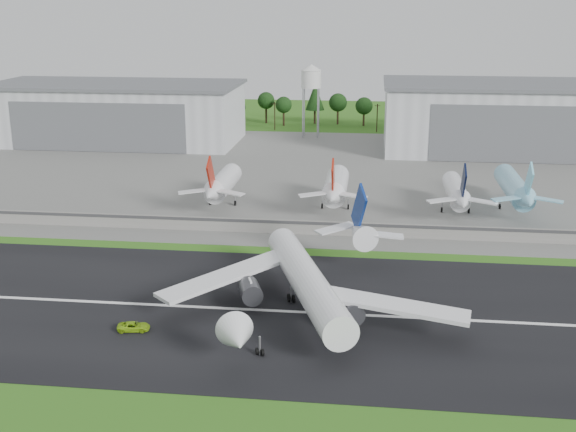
# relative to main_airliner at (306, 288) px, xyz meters

# --- Properties ---
(ground) EXTENTS (600.00, 600.00, 0.00)m
(ground) POSITION_rel_main_airliner_xyz_m (-9.86, -9.59, -4.89)
(ground) COLOR #356618
(ground) RESTS_ON ground
(runway) EXTENTS (320.00, 60.00, 0.10)m
(runway) POSITION_rel_main_airliner_xyz_m (-9.86, 0.41, -4.84)
(runway) COLOR black
(runway) RESTS_ON ground
(runway_centerline) EXTENTS (220.00, 1.00, 0.02)m
(runway_centerline) POSITION_rel_main_airliner_xyz_m (-9.86, 0.41, -4.78)
(runway_centerline) COLOR white
(runway_centerline) RESTS_ON runway
(apron) EXTENTS (320.00, 150.00, 0.10)m
(apron) POSITION_rel_main_airliner_xyz_m (-9.86, 110.41, -4.84)
(apron) COLOR slate
(apron) RESTS_ON ground
(blast_fence) EXTENTS (240.00, 0.61, 3.50)m
(blast_fence) POSITION_rel_main_airliner_xyz_m (-9.86, 45.40, -3.09)
(blast_fence) COLOR gray
(blast_fence) RESTS_ON ground
(hangar_west) EXTENTS (97.00, 44.00, 23.20)m
(hangar_west) POSITION_rel_main_airliner_xyz_m (-89.86, 155.33, 6.74)
(hangar_west) COLOR silver
(hangar_west) RESTS_ON ground
(hangar_east) EXTENTS (102.00, 47.00, 25.20)m
(hangar_east) POSITION_rel_main_airliner_xyz_m (65.14, 155.33, 7.73)
(hangar_east) COLOR silver
(hangar_east) RESTS_ON ground
(water_tower) EXTENTS (8.40, 8.40, 29.40)m
(water_tower) POSITION_rel_main_airliner_xyz_m (-14.86, 175.41, 19.66)
(water_tower) COLOR #99999E
(water_tower) RESTS_ON ground
(utility_poles) EXTENTS (230.00, 3.00, 12.00)m
(utility_poles) POSITION_rel_main_airliner_xyz_m (-9.86, 190.41, -4.89)
(utility_poles) COLOR black
(utility_poles) RESTS_ON ground
(treeline) EXTENTS (320.00, 16.00, 22.00)m
(treeline) POSITION_rel_main_airliner_xyz_m (-9.86, 205.41, -4.89)
(treeline) COLOR black
(treeline) RESTS_ON ground
(main_airliner) EXTENTS (54.25, 57.69, 18.17)m
(main_airliner) POSITION_rel_main_airliner_xyz_m (0.00, 0.00, 0.00)
(main_airliner) COLOR white
(main_airliner) RESTS_ON runway
(ground_vehicle) EXTENTS (5.77, 3.36, 1.51)m
(ground_vehicle) POSITION_rel_main_airliner_xyz_m (-28.18, -10.50, -4.04)
(ground_vehicle) COLOR #8BBF16
(ground_vehicle) RESTS_ON runway
(parked_jet_red_a) EXTENTS (7.36, 31.29, 16.66)m
(parked_jet_red_a) POSITION_rel_main_airliner_xyz_m (-29.43, 66.97, 1.26)
(parked_jet_red_a) COLOR white
(parked_jet_red_a) RESTS_ON ground
(parked_jet_red_b) EXTENTS (7.36, 31.29, 16.87)m
(parked_jet_red_b) POSITION_rel_main_airliner_xyz_m (1.35, 67.00, 1.46)
(parked_jet_red_b) COLOR white
(parked_jet_red_b) RESTS_ON ground
(parked_jet_navy) EXTENTS (7.36, 31.29, 16.38)m
(parked_jet_navy) POSITION_rel_main_airliner_xyz_m (32.96, 66.92, 1.00)
(parked_jet_navy) COLOR white
(parked_jet_navy) RESTS_ON ground
(parked_jet_skyblue) EXTENTS (7.36, 37.29, 16.75)m
(parked_jet_skyblue) POSITION_rel_main_airliner_xyz_m (48.68, 71.98, 1.29)
(parked_jet_skyblue) COLOR #84C9E5
(parked_jet_skyblue) RESTS_ON ground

